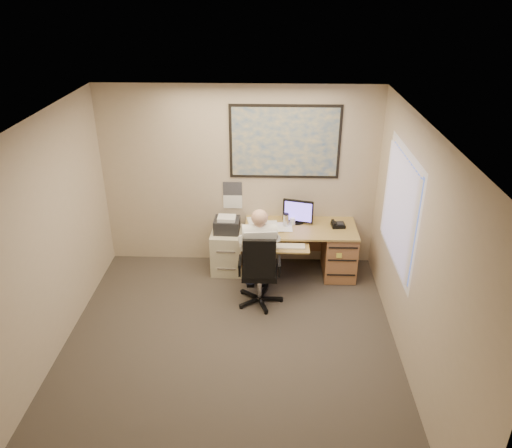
{
  "coord_description": "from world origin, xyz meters",
  "views": [
    {
      "loc": [
        0.47,
        -4.53,
        3.97
      ],
      "look_at": [
        0.28,
        1.3,
        1.08
      ],
      "focal_mm": 35.0,
      "sensor_mm": 36.0,
      "label": 1
    }
  ],
  "objects_px": {
    "desk": "(323,246)",
    "filing_cabinet": "(228,247)",
    "office_chair": "(259,284)",
    "person": "(260,257)"
  },
  "relations": [
    {
      "from": "filing_cabinet",
      "to": "person",
      "type": "relative_size",
      "value": 0.65
    },
    {
      "from": "desk",
      "to": "office_chair",
      "type": "distance_m",
      "value": 1.24
    },
    {
      "from": "desk",
      "to": "filing_cabinet",
      "type": "relative_size",
      "value": 1.8
    },
    {
      "from": "desk",
      "to": "filing_cabinet",
      "type": "distance_m",
      "value": 1.4
    },
    {
      "from": "office_chair",
      "to": "person",
      "type": "height_order",
      "value": "person"
    },
    {
      "from": "desk",
      "to": "filing_cabinet",
      "type": "bearing_deg",
      "value": 178.74
    },
    {
      "from": "office_chair",
      "to": "person",
      "type": "bearing_deg",
      "value": 89.5
    },
    {
      "from": "office_chair",
      "to": "filing_cabinet",
      "type": "bearing_deg",
      "value": 119.28
    },
    {
      "from": "person",
      "to": "desk",
      "type": "bearing_deg",
      "value": 33.92
    },
    {
      "from": "desk",
      "to": "office_chair",
      "type": "bearing_deg",
      "value": -137.0
    }
  ]
}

